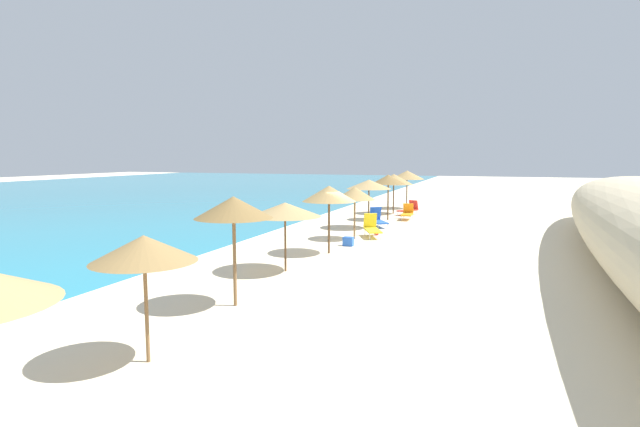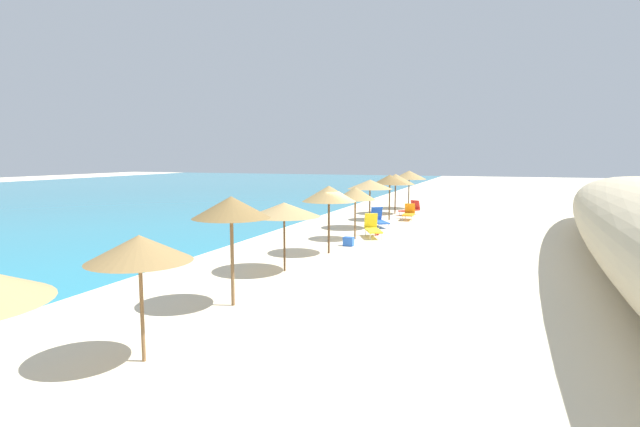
# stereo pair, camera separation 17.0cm
# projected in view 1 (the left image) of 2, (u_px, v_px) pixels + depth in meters

# --- Properties ---
(ground_plane) EXTENTS (160.00, 160.00, 0.00)m
(ground_plane) POSITION_uv_depth(u_px,v_px,m) (365.00, 252.00, 20.33)
(ground_plane) COLOR beige
(beach_umbrella_2) EXTENTS (1.96, 1.96, 2.44)m
(beach_umbrella_2) POSITION_uv_depth(u_px,v_px,m) (144.00, 249.00, 9.23)
(beach_umbrella_2) COLOR brown
(beach_umbrella_2) RESTS_ON ground_plane
(beach_umbrella_3) EXTENTS (2.02, 2.02, 2.87)m
(beach_umbrella_3) POSITION_uv_depth(u_px,v_px,m) (234.00, 208.00, 12.75)
(beach_umbrella_3) COLOR brown
(beach_umbrella_3) RESTS_ON ground_plane
(beach_umbrella_4) EXTENTS (2.44, 2.44, 2.34)m
(beach_umbrella_4) POSITION_uv_depth(u_px,v_px,m) (285.00, 210.00, 16.68)
(beach_umbrella_4) COLOR brown
(beach_umbrella_4) RESTS_ON ground_plane
(beach_umbrella_5) EXTENTS (2.14, 2.14, 2.72)m
(beach_umbrella_5) POSITION_uv_depth(u_px,v_px,m) (329.00, 194.00, 19.76)
(beach_umbrella_5) COLOR brown
(beach_umbrella_5) RESTS_ON ground_plane
(beach_umbrella_6) EXTENTS (1.91, 1.91, 2.46)m
(beach_umbrella_6) POSITION_uv_depth(u_px,v_px,m) (355.00, 193.00, 23.21)
(beach_umbrella_6) COLOR brown
(beach_umbrella_6) RESTS_ON ground_plane
(beach_umbrella_7) EXTENTS (2.42, 2.42, 2.63)m
(beach_umbrella_7) POSITION_uv_depth(u_px,v_px,m) (369.00, 184.00, 26.78)
(beach_umbrella_7) COLOR brown
(beach_umbrella_7) RESTS_ON ground_plane
(beach_umbrella_8) EXTENTS (2.07, 2.07, 2.77)m
(beach_umbrella_8) POSITION_uv_depth(u_px,v_px,m) (388.00, 179.00, 30.22)
(beach_umbrella_8) COLOR brown
(beach_umbrella_8) RESTS_ON ground_plane
(beach_umbrella_9) EXTENTS (2.58, 2.58, 2.68)m
(beach_umbrella_9) POSITION_uv_depth(u_px,v_px,m) (394.00, 179.00, 33.57)
(beach_umbrella_9) COLOR brown
(beach_umbrella_9) RESTS_ON ground_plane
(beach_umbrella_10) EXTENTS (2.52, 2.52, 2.81)m
(beach_umbrella_10) POSITION_uv_depth(u_px,v_px,m) (407.00, 175.00, 36.92)
(beach_umbrella_10) COLOR brown
(beach_umbrella_10) RESTS_ON ground_plane
(lounge_chair_0) EXTENTS (1.67, 1.36, 1.07)m
(lounge_chair_0) POSITION_uv_depth(u_px,v_px,m) (378.00, 219.00, 27.48)
(lounge_chair_0) COLOR blue
(lounge_chair_0) RESTS_ON ground_plane
(lounge_chair_1) EXTENTS (1.56, 0.71, 0.96)m
(lounge_chair_1) POSITION_uv_depth(u_px,v_px,m) (407.00, 213.00, 30.58)
(lounge_chair_1) COLOR orange
(lounge_chair_1) RESTS_ON ground_plane
(lounge_chair_2) EXTENTS (1.79, 1.26, 1.10)m
(lounge_chair_2) POSITION_uv_depth(u_px,v_px,m) (372.00, 228.00, 24.03)
(lounge_chair_2) COLOR yellow
(lounge_chair_2) RESTS_ON ground_plane
(lounge_chair_3) EXTENTS (1.74, 1.29, 0.95)m
(lounge_chair_3) POSITION_uv_depth(u_px,v_px,m) (409.00, 209.00, 33.11)
(lounge_chair_3) COLOR red
(lounge_chair_3) RESTS_ON ground_plane
(beach_ball) EXTENTS (0.33, 0.33, 0.33)m
(beach_ball) POSITION_uv_depth(u_px,v_px,m) (376.00, 232.00, 24.62)
(beach_ball) COLOR red
(beach_ball) RESTS_ON ground_plane
(cooler_box) EXTENTS (0.33, 0.45, 0.40)m
(cooler_box) POSITION_uv_depth(u_px,v_px,m) (348.00, 241.00, 21.65)
(cooler_box) COLOR blue
(cooler_box) RESTS_ON ground_plane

